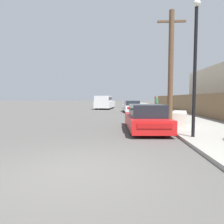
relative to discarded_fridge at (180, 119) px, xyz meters
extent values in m
plane|color=#4F4C49|center=(-3.88, -6.16, -0.51)|extent=(220.00, 220.00, 0.00)
cube|color=gray|center=(1.42, 17.34, -0.45)|extent=(4.20, 63.00, 0.12)
cube|color=silver|center=(0.00, 0.00, -0.01)|extent=(1.10, 1.83, 0.75)
cube|color=white|center=(0.00, 0.00, 0.37)|extent=(1.05, 1.76, 0.03)
cube|color=#333335|center=(0.32, 0.46, 0.40)|extent=(0.09, 0.20, 0.02)
cube|color=gray|center=(0.08, 0.26, 0.39)|extent=(0.64, 0.25, 0.01)
cube|color=gray|center=(-0.07, -0.25, 0.39)|extent=(0.64, 0.25, 0.01)
cube|color=red|center=(-1.79, -0.41, -0.08)|extent=(1.94, 4.67, 0.57)
cube|color=black|center=(-1.77, -0.82, 0.49)|extent=(1.58, 2.28, 0.57)
cube|color=#B21414|center=(-1.67, -2.72, 0.02)|extent=(1.34, 0.10, 0.20)
cylinder|color=black|center=(-2.60, 0.97, -0.19)|extent=(0.23, 0.66, 0.65)
cylinder|color=black|center=(-1.12, 1.05, -0.19)|extent=(0.23, 0.66, 0.65)
cylinder|color=black|center=(-2.45, -1.87, -0.19)|extent=(0.23, 0.66, 0.65)
cylinder|color=black|center=(-0.98, -1.80, -0.19)|extent=(0.23, 0.66, 0.65)
cube|color=silver|center=(-1.97, 12.10, -0.05)|extent=(2.04, 4.27, 0.63)
cube|color=black|center=(-1.96, 11.93, 0.51)|extent=(1.66, 2.44, 0.50)
cube|color=#B21414|center=(-1.80, 10.02, 0.06)|extent=(1.33, 0.14, 0.22)
cylinder|color=black|center=(-2.81, 13.32, -0.19)|extent=(0.25, 0.65, 0.64)
cylinder|color=black|center=(-1.34, 13.44, -0.19)|extent=(0.25, 0.65, 0.64)
cylinder|color=black|center=(-2.60, 10.76, -0.19)|extent=(0.25, 0.65, 0.64)
cylinder|color=black|center=(-1.13, 10.88, -0.19)|extent=(0.25, 0.65, 0.64)
cube|color=silver|center=(-5.52, 18.56, 0.15)|extent=(2.57, 6.03, 0.89)
cube|color=silver|center=(-5.66, 16.95, 0.97)|extent=(2.18, 2.80, 0.76)
cube|color=black|center=(-5.66, 16.95, 0.99)|extent=(2.21, 2.75, 0.42)
cylinder|color=black|center=(-4.79, 16.67, -0.09)|extent=(0.33, 0.86, 0.85)
cylinder|color=black|center=(-6.56, 16.82, -0.09)|extent=(0.33, 0.86, 0.85)
cylinder|color=black|center=(-4.49, 20.31, -0.09)|extent=(0.33, 0.86, 0.85)
cylinder|color=black|center=(-6.25, 20.45, -0.09)|extent=(0.33, 0.86, 0.85)
cylinder|color=brown|center=(0.18, 3.00, 3.12)|extent=(0.33, 0.33, 7.02)
cube|color=brown|center=(0.18, 3.00, 5.93)|extent=(1.80, 0.12, 0.12)
cylinder|color=black|center=(-0.23, -2.65, 1.98)|extent=(0.12, 0.12, 4.73)
sphere|color=white|center=(-0.23, -2.65, 4.47)|extent=(0.26, 0.26, 0.26)
cube|color=brown|center=(3.37, 11.47, 0.50)|extent=(0.08, 37.48, 1.78)
cylinder|color=#282D42|center=(1.41, 15.74, 0.00)|extent=(0.28, 0.28, 0.79)
cylinder|color=#337F4C|center=(1.41, 15.74, 0.71)|extent=(0.34, 0.34, 0.62)
sphere|color=tan|center=(1.41, 15.74, 1.14)|extent=(0.24, 0.24, 0.24)
camera|label=1|loc=(-2.84, -10.25, 1.08)|focal=32.00mm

